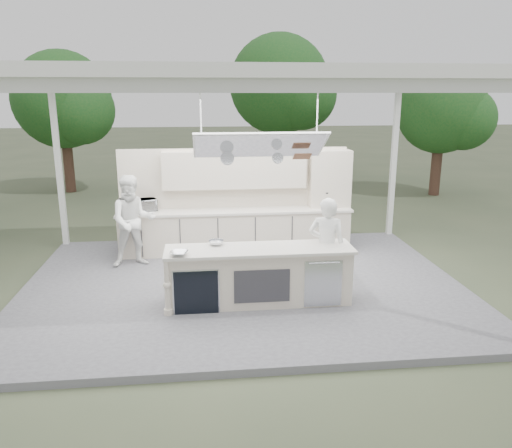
{
  "coord_description": "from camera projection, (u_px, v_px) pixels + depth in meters",
  "views": [
    {
      "loc": [
        -0.71,
        -8.66,
        3.55
      ],
      "look_at": [
        0.29,
        0.4,
        1.13
      ],
      "focal_mm": 35.0,
      "sensor_mm": 36.0,
      "label": 1
    }
  ],
  "objects": [
    {
      "name": "toaster_oven",
      "position": [
        145.0,
        205.0,
        10.68
      ],
      "size": [
        0.56,
        0.47,
        0.26
      ],
      "primitive_type": "imported",
      "rotation": [
        0.0,
        0.0,
        0.36
      ],
      "color": "silver",
      "rests_on": "back_counter"
    },
    {
      "name": "sous_chef",
      "position": [
        133.0,
        221.0,
        9.98
      ],
      "size": [
        1.03,
        0.87,
        1.85
      ],
      "primitive_type": "imported",
      "rotation": [
        0.0,
        0.0,
        0.21
      ],
      "color": "white",
      "rests_on": "stage_deck"
    },
    {
      "name": "demo_island",
      "position": [
        258.0,
        275.0,
        8.3
      ],
      "size": [
        3.1,
        0.79,
        0.95
      ],
      "color": "beige",
      "rests_on": "stage_deck"
    },
    {
      "name": "tent",
      "position": [
        242.0,
        82.0,
        8.34
      ],
      "size": [
        8.2,
        6.2,
        3.86
      ],
      "color": "white",
      "rests_on": "ground"
    },
    {
      "name": "head_chef",
      "position": [
        327.0,
        247.0,
        8.53
      ],
      "size": [
        0.74,
        0.62,
        1.73
      ],
      "primitive_type": "imported",
      "rotation": [
        0.0,
        0.0,
        2.77
      ],
      "color": "white",
      "rests_on": "stage_deck"
    },
    {
      "name": "bowl_small",
      "position": [
        216.0,
        243.0,
        8.34
      ],
      "size": [
        0.28,
        0.28,
        0.08
      ],
      "primitive_type": "imported",
      "rotation": [
        0.0,
        0.0,
        0.13
      ],
      "color": "silver",
      "rests_on": "demo_island"
    },
    {
      "name": "stage_deck",
      "position": [
        243.0,
        285.0,
        9.29
      ],
      "size": [
        8.0,
        6.0,
        0.12
      ],
      "primitive_type": "cube",
      "color": "slate",
      "rests_on": "ground"
    },
    {
      "name": "tree_cluster",
      "position": [
        215.0,
        99.0,
        17.83
      ],
      "size": [
        19.55,
        9.4,
        5.85
      ],
      "color": "brown",
      "rests_on": "ground"
    },
    {
      "name": "back_wall_unit",
      "position": [
        255.0,
        185.0,
        10.98
      ],
      "size": [
        5.05,
        0.48,
        2.25
      ],
      "color": "beige",
      "rests_on": "stage_deck"
    },
    {
      "name": "ground",
      "position": [
        243.0,
        288.0,
        9.3
      ],
      "size": [
        90.0,
        90.0,
        0.0
      ],
      "primitive_type": "plane",
      "color": "#4C5238",
      "rests_on": "ground"
    },
    {
      "name": "bowl_large",
      "position": [
        179.0,
        253.0,
        7.8
      ],
      "size": [
        0.33,
        0.33,
        0.07
      ],
      "primitive_type": "imported",
      "rotation": [
        0.0,
        0.0,
        -0.19
      ],
      "color": "silver",
      "rests_on": "demo_island"
    },
    {
      "name": "back_counter",
      "position": [
        236.0,
        230.0,
        10.98
      ],
      "size": [
        5.08,
        0.72,
        0.95
      ],
      "color": "beige",
      "rests_on": "stage_deck"
    }
  ]
}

